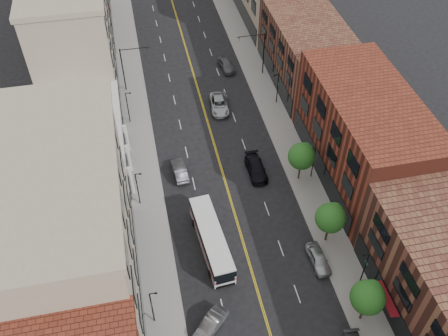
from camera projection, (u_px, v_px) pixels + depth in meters
sidewalk_left at (140, 144)px, 68.96m from camera, size 4.00×110.00×0.15m
sidewalk_right at (279, 124)px, 71.90m from camera, size 4.00×110.00×0.15m
bldg_l_tanoffice at (75, 238)px, 46.38m from camera, size 10.00×22.00×18.00m
bldg_l_white at (83, 149)px, 62.39m from camera, size 10.00×14.00×8.00m
bldg_l_far_a at (75, 44)px, 70.65m from camera, size 10.00×20.00×18.00m
bldg_r_mid at (363, 136)px, 61.12m from camera, size 10.00×22.00×12.00m
bldg_r_far_a at (307, 52)px, 76.39m from camera, size 10.00×20.00×10.00m
tree_r_1 at (368, 296)px, 47.50m from camera, size 3.40×3.40×5.59m
tree_r_2 at (331, 217)px, 54.43m from camera, size 3.40×3.40×5.59m
tree_r_3 at (302, 155)px, 61.37m from camera, size 3.40×3.40×5.59m
lamp_l_1 at (152, 306)px, 48.05m from camera, size 0.81×0.55×5.05m
lamp_l_2 at (138, 187)px, 59.15m from camera, size 0.81×0.55×5.05m
lamp_l_3 at (128, 106)px, 70.24m from camera, size 0.81×0.55×5.05m
lamp_r_1 at (365, 266)px, 51.27m from camera, size 0.81×0.55×5.05m
lamp_r_2 at (313, 161)px, 62.37m from camera, size 0.81×0.55×5.05m
lamp_r_3 at (277, 87)px, 73.46m from camera, size 0.81×0.55×5.05m
signal_mast_left at (127, 64)px, 74.71m from camera, size 4.49×0.18×7.20m
signal_mast_right at (259, 49)px, 77.73m from camera, size 4.49×0.18×7.20m
city_bus at (211, 239)px, 55.42m from camera, size 3.30×11.12×2.82m
car_angle_b at (211, 324)px, 49.13m from camera, size 4.22×4.13×1.44m
car_parked_far at (318, 259)px, 54.57m from camera, size 1.95×4.48×1.50m
car_lane_behind at (180, 170)px, 64.29m from camera, size 1.90×4.66×1.50m
car_lane_a at (256, 168)px, 64.49m from camera, size 2.24×5.39×1.56m
car_lane_b at (219, 104)px, 74.06m from camera, size 3.15×5.96×1.60m
car_lane_c at (226, 65)px, 81.46m from camera, size 2.54×5.02×1.64m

